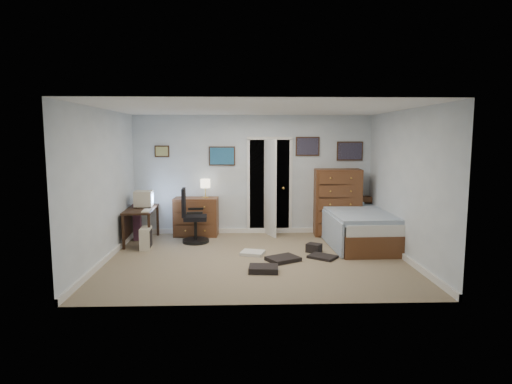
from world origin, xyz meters
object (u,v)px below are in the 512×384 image
tall_dresser (337,202)px  bed (358,227)px  low_dresser (196,217)px  computer_desk (137,216)px  office_chair (192,222)px

tall_dresser → bed: 0.89m
low_dresser → tall_dresser: (2.94, -0.02, 0.30)m
computer_desk → low_dresser: (1.09, 0.53, -0.12)m
computer_desk → tall_dresser: size_ratio=0.85×
low_dresser → bed: 3.28m
bed → office_chair: bearing=174.7°
computer_desk → bed: bearing=-6.7°
computer_desk → bed: (4.26, -0.28, -0.18)m
office_chair → tall_dresser: bearing=7.4°
office_chair → bed: size_ratio=0.48×
low_dresser → computer_desk: bearing=-151.0°
computer_desk → tall_dresser: bearing=4.2°
computer_desk → tall_dresser: (4.03, 0.50, 0.18)m
low_dresser → tall_dresser: size_ratio=0.65×
computer_desk → tall_dresser: tall_dresser is taller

